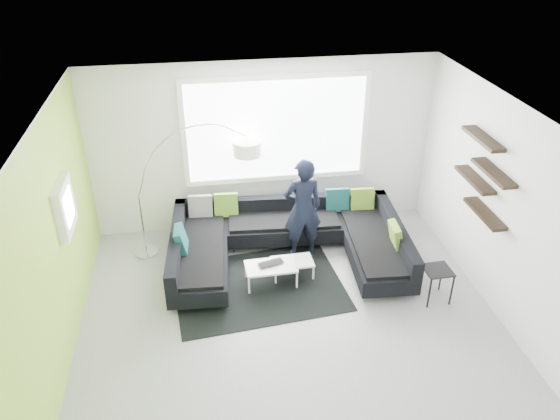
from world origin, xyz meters
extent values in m
plane|color=gray|center=(0.00, 0.00, 0.00)|extent=(5.50, 5.50, 0.00)
cube|color=silver|center=(0.00, 2.50, 1.40)|extent=(5.50, 0.04, 2.80)
cube|color=silver|center=(0.00, -2.50, 1.40)|extent=(5.50, 0.04, 2.80)
cube|color=silver|center=(-2.75, 0.00, 1.40)|extent=(0.04, 5.00, 2.80)
cube|color=silver|center=(2.75, 0.00, 1.40)|extent=(0.04, 5.00, 2.80)
cube|color=silver|center=(0.00, 0.00, 2.80)|extent=(5.50, 5.00, 0.04)
cube|color=#93C638|center=(-2.74, 0.00, 1.40)|extent=(0.01, 5.00, 2.80)
cube|color=white|center=(0.20, 2.46, 1.70)|extent=(2.96, 0.06, 1.68)
cube|color=white|center=(-2.68, 0.60, 1.60)|extent=(0.12, 0.66, 0.66)
cube|color=black|center=(2.64, 0.40, 1.70)|extent=(0.20, 1.24, 0.95)
cube|color=black|center=(0.18, 1.21, 0.18)|extent=(3.59, 2.36, 0.36)
cube|color=black|center=(0.18, 1.21, 0.50)|extent=(3.59, 2.36, 0.27)
cube|color=#4C7219|center=(0.18, 1.21, 0.55)|extent=(3.09, 0.38, 0.38)
cube|color=black|center=(-0.33, 0.72, 0.01)|extent=(2.53, 1.95, 0.01)
cube|color=silver|center=(0.03, 0.84, 0.15)|extent=(0.96, 0.57, 0.31)
cube|color=black|center=(2.05, 0.07, 0.25)|extent=(0.38, 0.38, 0.50)
imported|color=black|center=(0.45, 1.46, 0.81)|extent=(0.65, 0.48, 1.62)
imported|color=black|center=(-0.12, 0.76, 0.32)|extent=(0.49, 0.43, 0.03)
camera|label=1|loc=(-1.00, -5.51, 4.89)|focal=35.00mm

